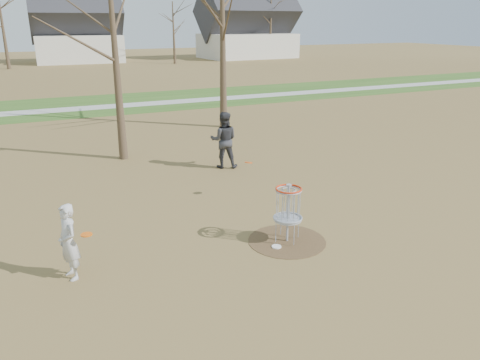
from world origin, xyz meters
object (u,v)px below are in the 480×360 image
player_standing (68,242)px  player_throwing (224,140)px  disc_golf_basket (288,204)px  disc_grounded (277,247)px

player_standing → player_throwing: (5.62, 5.55, 0.20)m
player_throwing → disc_golf_basket: player_throwing is taller
player_throwing → disc_golf_basket: bearing=104.8°
disc_grounded → disc_golf_basket: bearing=25.9°
player_standing → disc_grounded: (4.30, -0.57, -0.75)m
disc_golf_basket → disc_grounded: bearing=-154.1°
disc_grounded → disc_golf_basket: size_ratio=0.16×
disc_grounded → disc_golf_basket: (0.37, 0.18, 0.89)m
player_throwing → player_standing: bearing=68.5°
player_standing → player_throwing: 7.90m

